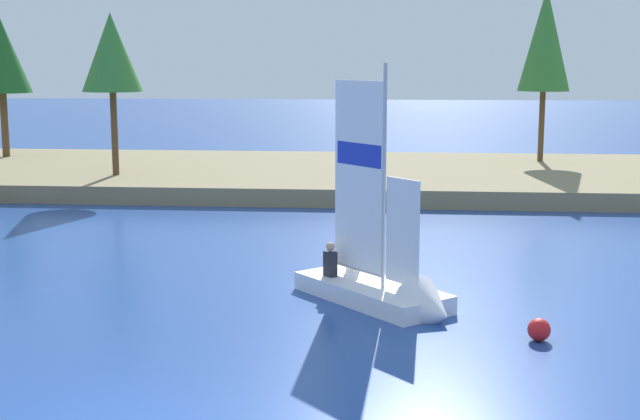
{
  "coord_description": "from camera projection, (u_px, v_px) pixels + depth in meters",
  "views": [
    {
      "loc": [
        3.62,
        -11.43,
        5.26
      ],
      "look_at": [
        1.54,
        12.01,
        1.2
      ],
      "focal_mm": 49.96,
      "sensor_mm": 36.0,
      "label": 1
    }
  ],
  "objects": [
    {
      "name": "shore_bank",
      "position": [
        312.0,
        175.0,
        37.55
      ],
      "size": [
        80.0,
        12.68,
        0.66
      ],
      "primitive_type": "cube",
      "color": "#897A56",
      "rests_on": "ground"
    },
    {
      "name": "shoreline_tree_midleft",
      "position": [
        0.0,
        54.0,
        40.74
      ],
      "size": [
        2.7,
        2.7,
        6.53
      ],
      "color": "brown",
      "rests_on": "shore_bank"
    },
    {
      "name": "shoreline_tree_centre",
      "position": [
        111.0,
        53.0,
        34.31
      ],
      "size": [
        2.33,
        2.33,
        6.28
      ],
      "color": "brown",
      "rests_on": "shore_bank"
    },
    {
      "name": "shoreline_tree_midright",
      "position": [
        545.0,
        40.0,
        38.81
      ],
      "size": [
        2.26,
        2.26,
        7.61
      ],
      "color": "brown",
      "rests_on": "shore_bank"
    },
    {
      "name": "sailboat",
      "position": [
        393.0,
        290.0,
        18.78
      ],
      "size": [
        3.85,
        4.08,
        5.61
      ],
      "rotation": [
        0.0,
        0.0,
        -0.84
      ],
      "color": "white",
      "rests_on": "ground"
    },
    {
      "name": "channel_buoy",
      "position": [
        539.0,
        330.0,
        16.65
      ],
      "size": [
        0.43,
        0.43,
        0.43
      ],
      "primitive_type": "sphere",
      "color": "red",
      "rests_on": "ground"
    }
  ]
}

